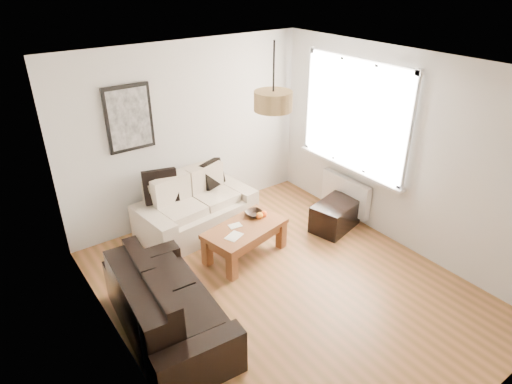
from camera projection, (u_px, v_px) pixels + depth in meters
floor at (285, 287)px, 5.35m from camera, size 4.50×4.50×0.00m
ceiling at (294, 70)px, 4.15m from camera, size 3.80×4.50×0.00m
wall_back at (189, 134)px, 6.36m from camera, size 3.80×0.04×2.60m
wall_front at (492, 311)px, 3.13m from camera, size 3.80×0.04×2.60m
wall_left at (117, 253)px, 3.76m from camera, size 0.04×4.50×2.60m
wall_right at (402, 152)px, 5.74m from camera, size 0.04×4.50×2.60m
window_bay at (356, 115)px, 6.15m from camera, size 0.14×1.90×1.60m
radiator at (345, 194)px, 6.70m from camera, size 0.10×0.90×0.52m
poster at (129, 118)px, 5.71m from camera, size 0.62×0.04×0.87m
pendant_shade at (273, 101)px, 4.53m from camera, size 0.40×0.40×0.20m
loveseat_cream at (196, 205)px, 6.33m from camera, size 1.73×1.07×0.82m
sofa_leather at (168, 302)px, 4.56m from camera, size 1.01×1.84×0.77m
coffee_table at (245, 241)px, 5.85m from camera, size 1.18×0.80×0.44m
ottoman at (335, 216)px, 6.46m from camera, size 0.81×0.63×0.41m
cushion_left at (161, 186)px, 6.10m from camera, size 0.48×0.26×0.46m
cushion_right at (212, 174)px, 6.54m from camera, size 0.40×0.24×0.38m
fruit_bowl at (254, 213)px, 5.98m from camera, size 0.25×0.25×0.06m
orange_a at (260, 216)px, 5.91m from camera, size 0.11×0.11×0.09m
orange_b at (264, 214)px, 5.95m from camera, size 0.10×0.10×0.09m
orange_c at (259, 216)px, 5.90m from camera, size 0.07×0.07×0.07m
papers at (234, 236)px, 5.54m from camera, size 0.26×0.23×0.01m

